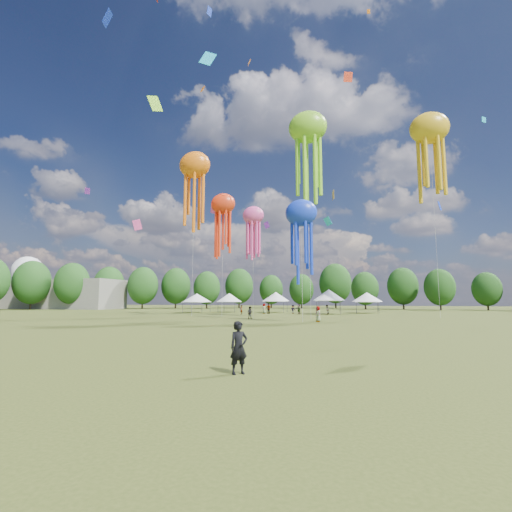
# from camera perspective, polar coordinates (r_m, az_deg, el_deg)

# --- Properties ---
(ground) EXTENTS (300.00, 300.00, 0.00)m
(ground) POSITION_cam_1_polar(r_m,az_deg,el_deg) (17.52, -24.22, -14.31)
(ground) COLOR #384416
(ground) RESTS_ON ground
(observer_main) EXTENTS (0.75, 0.74, 1.74)m
(observer_main) POSITION_cam_1_polar(r_m,az_deg,el_deg) (12.68, -2.69, -14.00)
(observer_main) COLOR black
(observer_main) RESTS_ON ground
(spectator_near) EXTENTS (0.84, 0.68, 1.61)m
(spectator_near) POSITION_cam_1_polar(r_m,az_deg,el_deg) (47.94, -0.99, -8.82)
(spectator_near) COLOR gray
(spectator_near) RESTS_ON ground
(spectators_far) EXTENTS (15.65, 24.99, 1.86)m
(spectators_far) POSITION_cam_1_polar(r_m,az_deg,el_deg) (62.44, 5.25, -8.29)
(spectators_far) COLOR gray
(spectators_far) RESTS_ON ground
(festival_tents) EXTENTS (38.09, 11.98, 4.31)m
(festival_tents) POSITION_cam_1_polar(r_m,az_deg,el_deg) (70.75, 3.60, -6.36)
(festival_tents) COLOR #47474C
(festival_tents) RESTS_ON ground
(show_kites) EXTENTS (40.14, 17.31, 29.33)m
(show_kites) POSITION_cam_1_polar(r_m,az_deg,el_deg) (54.17, 7.03, 12.82)
(show_kites) COLOR red
(show_kites) RESTS_ON ground
(small_kites) EXTENTS (67.93, 52.43, 45.11)m
(small_kites) POSITION_cam_1_polar(r_m,az_deg,el_deg) (60.47, 4.76, 21.29)
(small_kites) COLOR red
(small_kites) RESTS_ON ground
(treeline) EXTENTS (201.57, 95.24, 13.43)m
(treeline) POSITION_cam_1_polar(r_m,az_deg,el_deg) (77.54, 4.24, -3.81)
(treeline) COLOR #38281C
(treeline) RESTS_ON ground
(hangar) EXTENTS (40.00, 12.00, 8.00)m
(hangar) POSITION_cam_1_polar(r_m,az_deg,el_deg) (119.09, -29.02, -5.25)
(hangar) COLOR gray
(hangar) RESTS_ON ground
(radome) EXTENTS (9.00, 9.00, 16.00)m
(radome) POSITION_cam_1_polar(r_m,az_deg,el_deg) (134.94, -31.98, -2.61)
(radome) COLOR white
(radome) RESTS_ON ground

